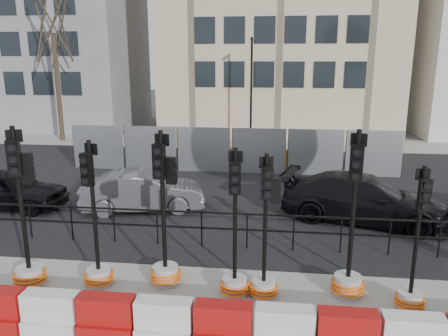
# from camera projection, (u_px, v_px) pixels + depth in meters

# --- Properties ---
(ground) EXTENTS (120.00, 120.00, 0.00)m
(ground) POSITION_uv_depth(u_px,v_px,m) (194.00, 268.00, 10.49)
(ground) COLOR #51514C
(ground) RESTS_ON ground
(road) EXTENTS (40.00, 14.00, 0.03)m
(road) POSITION_uv_depth(u_px,v_px,m) (226.00, 185.00, 17.23)
(road) COLOR black
(road) RESTS_ON ground
(sidewalk_far) EXTENTS (40.00, 4.00, 0.02)m
(sidewalk_far) POSITION_uv_depth(u_px,v_px,m) (243.00, 143.00, 25.90)
(sidewalk_far) COLOR gray
(sidewalk_far) RESTS_ON ground
(building_grey) EXTENTS (11.00, 9.06, 14.00)m
(building_grey) POSITION_uv_depth(u_px,v_px,m) (57.00, 28.00, 31.52)
(building_grey) COLOR gray
(building_grey) RESTS_ON ground
(kerb_railing) EXTENTS (18.00, 0.04, 1.00)m
(kerb_railing) POSITION_uv_depth(u_px,v_px,m) (202.00, 223.00, 11.48)
(kerb_railing) COLOR black
(kerb_railing) RESTS_ON ground
(heras_fencing) EXTENTS (14.33, 1.72, 2.00)m
(heras_fencing) POSITION_uv_depth(u_px,v_px,m) (245.00, 155.00, 19.77)
(heras_fencing) COLOR #93969B
(heras_fencing) RESTS_ON ground
(lamp_post_far) EXTENTS (0.12, 0.56, 6.00)m
(lamp_post_far) POSITION_uv_depth(u_px,v_px,m) (251.00, 89.00, 24.07)
(lamp_post_far) COLOR black
(lamp_post_far) RESTS_ON ground
(tree_bare_far) EXTENTS (2.00, 2.00, 9.00)m
(tree_bare_far) POSITION_uv_depth(u_px,v_px,m) (52.00, 27.00, 25.03)
(tree_bare_far) COLOR #473828
(tree_bare_far) RESTS_ON ground
(barrier_row) EXTENTS (15.70, 0.50, 0.80)m
(barrier_row) POSITION_uv_depth(u_px,v_px,m) (164.00, 322.00, 7.70)
(barrier_row) COLOR #AA140D
(barrier_row) RESTS_ON ground
(traffic_signal_b) EXTENTS (0.70, 0.70, 3.57)m
(traffic_signal_b) POSITION_uv_depth(u_px,v_px,m) (27.00, 250.00, 9.46)
(traffic_signal_b) COLOR silver
(traffic_signal_b) RESTS_ON ground
(traffic_signal_c) EXTENTS (0.64, 0.64, 3.27)m
(traffic_signal_c) POSITION_uv_depth(u_px,v_px,m) (97.00, 257.00, 9.52)
(traffic_signal_c) COLOR silver
(traffic_signal_c) RESTS_ON ground
(traffic_signal_d) EXTENTS (0.68, 0.68, 3.46)m
(traffic_signal_d) POSITION_uv_depth(u_px,v_px,m) (165.00, 249.00, 9.55)
(traffic_signal_d) COLOR silver
(traffic_signal_d) RESTS_ON ground
(traffic_signal_e) EXTENTS (0.63, 0.63, 3.19)m
(traffic_signal_e) POSITION_uv_depth(u_px,v_px,m) (235.00, 266.00, 9.13)
(traffic_signal_e) COLOR silver
(traffic_signal_e) RESTS_ON ground
(traffic_signal_f) EXTENTS (0.61, 0.61, 3.09)m
(traffic_signal_f) POSITION_uv_depth(u_px,v_px,m) (265.00, 265.00, 9.04)
(traffic_signal_f) COLOR silver
(traffic_signal_f) RESTS_ON ground
(traffic_signal_g) EXTENTS (0.70, 0.70, 3.55)m
(traffic_signal_g) POSITION_uv_depth(u_px,v_px,m) (349.00, 263.00, 9.12)
(traffic_signal_g) COLOR silver
(traffic_signal_g) RESTS_ON ground
(traffic_signal_h) EXTENTS (0.58, 0.58, 2.97)m
(traffic_signal_h) POSITION_uv_depth(u_px,v_px,m) (412.00, 281.00, 8.62)
(traffic_signal_h) COLOR silver
(traffic_signal_h) RESTS_ON ground
(car_a) EXTENTS (1.89, 4.07, 1.34)m
(car_a) POSITION_uv_depth(u_px,v_px,m) (7.00, 189.00, 14.52)
(car_a) COLOR black
(car_a) RESTS_ON ground
(car_b) EXTENTS (3.24, 4.61, 1.31)m
(car_b) POSITION_uv_depth(u_px,v_px,m) (143.00, 191.00, 14.31)
(car_b) COLOR #515257
(car_b) RESTS_ON ground
(car_c) EXTENTS (4.55, 6.00, 1.44)m
(car_c) POSITION_uv_depth(u_px,v_px,m) (363.00, 199.00, 13.32)
(car_c) COLOR black
(car_c) RESTS_ON ground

